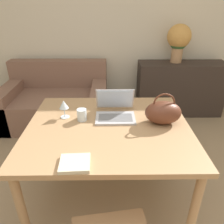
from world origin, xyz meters
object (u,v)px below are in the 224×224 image
object	(u,v)px
laptop	(115,109)
flower_vase	(179,39)
handbag	(163,112)
couch	(57,102)
wine_glass	(64,106)
drinking_glass	(82,115)

from	to	relation	value
laptop	flower_vase	size ratio (longest dim) A/B	0.62
handbag	couch	bearing A→B (deg)	130.38
handbag	flower_vase	size ratio (longest dim) A/B	0.54
flower_vase	laptop	bearing A→B (deg)	-121.39
laptop	wine_glass	xyz separation A→B (m)	(-0.42, -0.04, 0.05)
couch	handbag	distance (m)	1.93
drinking_glass	wine_glass	xyz separation A→B (m)	(-0.15, 0.05, 0.06)
wine_glass	handbag	world-z (taller)	handbag
drinking_glass	flower_vase	bearing A→B (deg)	53.23
drinking_glass	wine_glass	world-z (taller)	wine_glass
couch	wine_glass	world-z (taller)	wine_glass
drinking_glass	handbag	bearing A→B (deg)	-4.36
laptop	drinking_glass	size ratio (longest dim) A/B	3.31
wine_glass	handbag	xyz separation A→B (m)	(0.80, -0.10, -0.01)
laptop	handbag	distance (m)	0.40
drinking_glass	handbag	size ratio (longest dim) A/B	0.35
drinking_glass	couch	bearing A→B (deg)	112.04
couch	laptop	bearing A→B (deg)	-57.06
drinking_glass	handbag	world-z (taller)	handbag
wine_glass	flower_vase	xyz separation A→B (m)	(1.35, 1.56, 0.27)
flower_vase	wine_glass	bearing A→B (deg)	-130.96
couch	handbag	size ratio (longest dim) A/B	5.10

